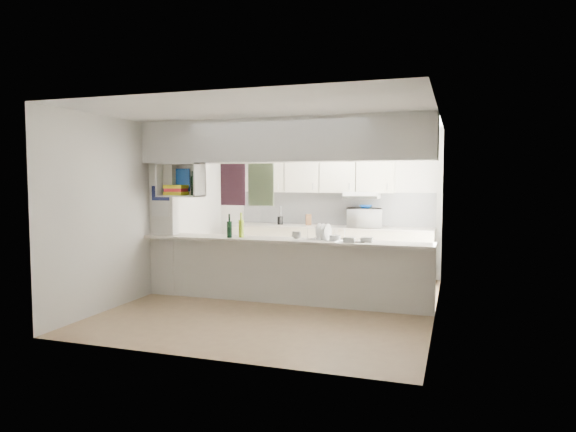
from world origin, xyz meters
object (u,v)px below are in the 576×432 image
at_px(dish_rack, 326,233).
at_px(wine_bottles, 235,228).
at_px(bowl, 366,207).
at_px(microwave, 364,218).

xyz_separation_m(dish_rack, wine_bottles, (-1.32, -0.11, 0.04)).
xyz_separation_m(bowl, dish_rack, (-0.20, -2.03, -0.27)).
height_order(microwave, bowl, bowl).
bearing_deg(dish_rack, microwave, 97.91).
height_order(dish_rack, wine_bottles, wine_bottles).
relative_size(microwave, wine_bottles, 1.67).
height_order(microwave, wine_bottles, wine_bottles).
distance_m(bowl, wine_bottles, 2.64).
xyz_separation_m(microwave, dish_rack, (-0.18, -2.01, -0.08)).
bearing_deg(microwave, wine_bottles, 44.60).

